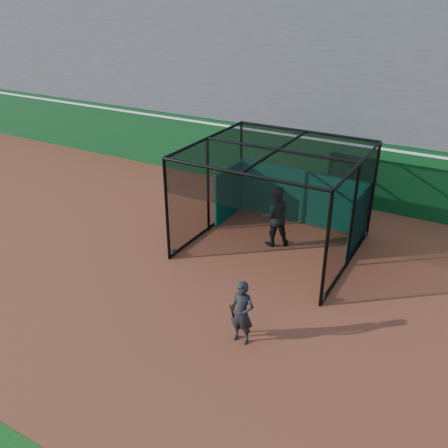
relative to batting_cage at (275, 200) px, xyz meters
The scene contains 6 objects.
ground 4.30m from the batting_cage, 105.39° to the right, with size 120.00×120.00×0.00m, color brown.
outfield_wall 4.78m from the batting_cage, 102.82° to the left, with size 50.00×0.50×2.50m.
grandstand 8.97m from the batting_cage, 97.16° to the left, with size 50.00×7.85×8.95m.
batting_cage is the anchor object (origin of this frame).
batter 0.64m from the batting_cage, 105.89° to the left, with size 0.96×0.74×1.97m, color black.
on_deck_player 4.75m from the batting_cage, 74.36° to the right, with size 0.61×0.42×1.57m.
Camera 1 is at (6.31, -8.41, 7.33)m, focal length 38.00 mm.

